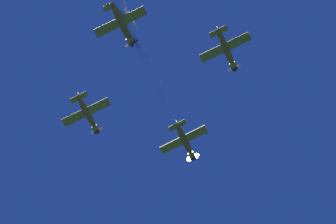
{
  "coord_description": "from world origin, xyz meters",
  "views": [
    {
      "loc": [
        2.96,
        -34.36,
        1.79
      ],
      "look_at": [
        -4.31,
        -1.57,
        90.37
      ],
      "focal_mm": 59.38,
      "sensor_mm": 36.0,
      "label": 1
    }
  ],
  "objects": [
    {
      "name": "airplane_lead",
      "position": [
        -2.67,
        4.85,
        91.37
      ],
      "size": [
        8.85,
        8.01,
        2.83
      ],
      "color": "orange"
    },
    {
      "name": "airplane_left_wingman",
      "position": [
        -18.14,
        -3.7,
        91.8
      ],
      "size": [
        8.9,
        8.02,
        2.78
      ],
      "color": "orange"
    },
    {
      "name": "airplane_right_wingman",
      "position": [
        7.42,
        -9.95,
        91.18
      ],
      "size": [
        8.94,
        8.02,
        2.7
      ],
      "color": "orange"
    },
    {
      "name": "airplane_slot_tail",
      "position": [
        -8.25,
        -18.0,
        90.13
      ],
      "size": [
        8.92,
        8.02,
        2.75
      ],
      "color": "orange"
    }
  ]
}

